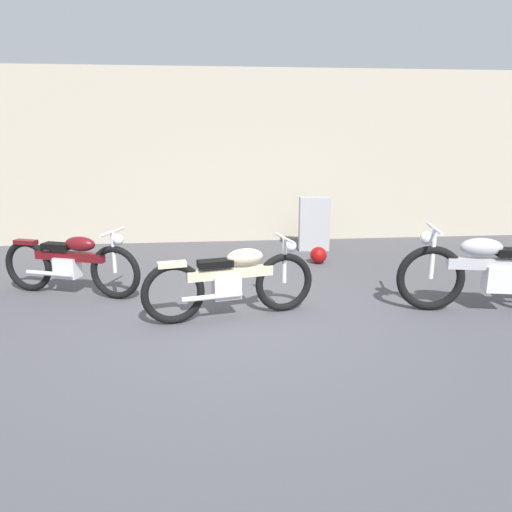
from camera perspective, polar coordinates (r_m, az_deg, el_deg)
name	(u,v)px	position (r m, az deg, el deg)	size (l,w,h in m)	color
ground_plane	(231,320)	(5.41, -2.98, -7.49)	(40.00, 40.00, 0.00)	#47474C
building_wall	(218,157)	(9.24, -4.43, 11.48)	(18.00, 0.30, 3.14)	#B2A893
stone_marker	(314,224)	(8.54, 6.84, 3.76)	(0.52, 0.20, 0.93)	#9E9EA3
helmet	(318,255)	(7.73, 7.34, 0.11)	(0.27, 0.27, 0.27)	maroon
motorcycle_silver	(494,273)	(6.11, 26.14, -1.75)	(2.16, 0.72, 0.98)	black
motorcycle_cream	(232,281)	(5.36, -2.84, -2.91)	(1.92, 0.66, 0.88)	black
motorcycle_maroon	(71,263)	(6.52, -20.84, -0.79)	(1.83, 0.84, 0.86)	black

